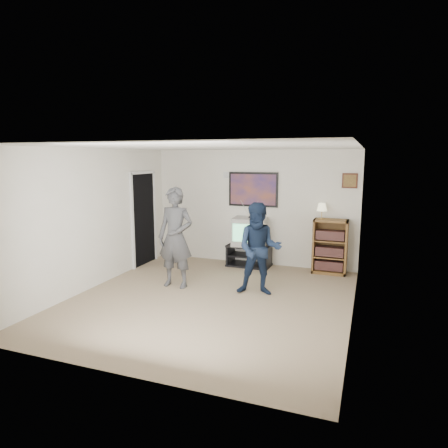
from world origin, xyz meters
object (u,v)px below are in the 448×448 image
Objects in this scene: person_tall at (176,238)px; person_short at (259,249)px; media_stand at (249,255)px; crt_television at (250,231)px; bookshelf at (330,246)px.

person_short is at bearing 3.25° from person_tall.
media_stand is at bearing 63.49° from person_tall.
person_tall is 1.54m from person_short.
crt_television is 0.39× the size of person_tall.
person_short is (0.67, -1.68, 0.03)m from crt_television.
person_short reaches higher than media_stand.
bookshelf is 2.02m from person_short.
person_short is (-1.02, -1.73, 0.24)m from bookshelf.
person_short is (1.53, 0.11, -0.12)m from person_tall.
person_tall is (-0.86, -1.79, 0.15)m from crt_television.
person_tall is (-2.55, -1.84, 0.36)m from bookshelf.
crt_television is at bearing 100.96° from person_short.
media_stand is 0.53m from crt_television.
crt_television is 2.00m from person_tall.
bookshelf reaches higher than crt_television.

